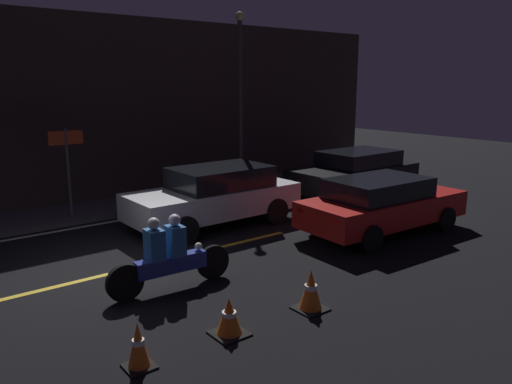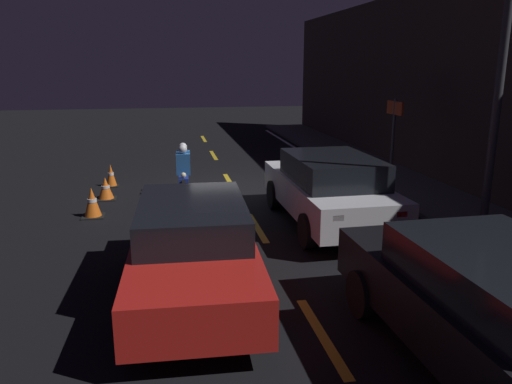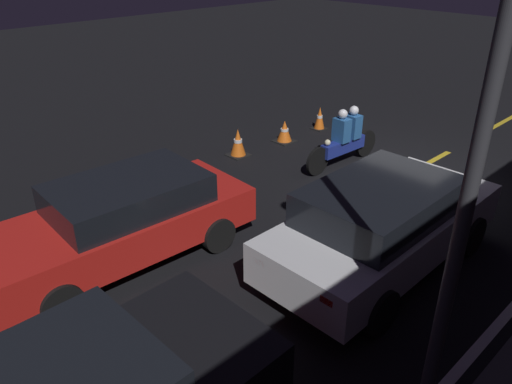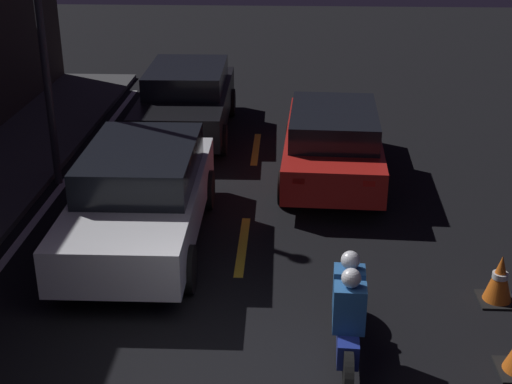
{
  "view_description": "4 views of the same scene",
  "coord_description": "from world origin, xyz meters",
  "px_view_note": "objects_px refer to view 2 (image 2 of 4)",
  "views": [
    {
      "loc": [
        -3.39,
        -9.07,
        3.71
      ],
      "look_at": [
        4.11,
        0.55,
        1.0
      ],
      "focal_mm": 35.0,
      "sensor_mm": 36.0,
      "label": 1
    },
    {
      "loc": [
        13.54,
        -1.92,
        3.4
      ],
      "look_at": [
        4.72,
        -0.25,
        1.11
      ],
      "focal_mm": 35.0,
      "sensor_mm": 36.0,
      "label": 2
    },
    {
      "loc": [
        9.78,
        5.1,
        4.85
      ],
      "look_at": [
        4.82,
        -0.04,
        1.23
      ],
      "focal_mm": 35.0,
      "sensor_mm": 36.0,
      "label": 3
    },
    {
      "loc": [
        -6.45,
        -0.68,
        5.21
      ],
      "look_at": [
        3.75,
        -0.2,
        0.82
      ],
      "focal_mm": 50.0,
      "sensor_mm": 36.0,
      "label": 4
    }
  ],
  "objects_px": {
    "taxi_red": "(193,246)",
    "street_lamp": "(501,75)",
    "traffic_cone_mid": "(106,189)",
    "traffic_cone_far": "(92,203)",
    "van_black": "(493,305)",
    "shop_sign": "(394,125)",
    "traffic_cone_near": "(111,176)",
    "motorcycle": "(184,172)",
    "sedan_white": "(329,188)"
  },
  "relations": [
    {
      "from": "taxi_red",
      "to": "van_black",
      "type": "height_order",
      "value": "van_black"
    },
    {
      "from": "traffic_cone_mid",
      "to": "traffic_cone_far",
      "type": "bearing_deg",
      "value": -5.2
    },
    {
      "from": "sedan_white",
      "to": "traffic_cone_mid",
      "type": "bearing_deg",
      "value": 57.97
    },
    {
      "from": "taxi_red",
      "to": "traffic_cone_mid",
      "type": "xyz_separation_m",
      "value": [
        -5.94,
        -1.89,
        -0.47
      ]
    },
    {
      "from": "taxi_red",
      "to": "motorcycle",
      "type": "height_order",
      "value": "taxi_red"
    },
    {
      "from": "sedan_white",
      "to": "van_black",
      "type": "distance_m",
      "value": 5.5
    },
    {
      "from": "taxi_red",
      "to": "traffic_cone_far",
      "type": "bearing_deg",
      "value": -152.66
    },
    {
      "from": "sedan_white",
      "to": "van_black",
      "type": "height_order",
      "value": "sedan_white"
    },
    {
      "from": "traffic_cone_near",
      "to": "traffic_cone_far",
      "type": "bearing_deg",
      "value": -2.84
    },
    {
      "from": "taxi_red",
      "to": "motorcycle",
      "type": "distance_m",
      "value": 5.88
    },
    {
      "from": "sedan_white",
      "to": "traffic_cone_mid",
      "type": "distance_m",
      "value": 5.89
    },
    {
      "from": "taxi_red",
      "to": "street_lamp",
      "type": "distance_m",
      "value": 5.79
    },
    {
      "from": "street_lamp",
      "to": "van_black",
      "type": "bearing_deg",
      "value": -33.23
    },
    {
      "from": "sedan_white",
      "to": "traffic_cone_mid",
      "type": "relative_size",
      "value": 7.73
    },
    {
      "from": "traffic_cone_far",
      "to": "shop_sign",
      "type": "height_order",
      "value": "shop_sign"
    },
    {
      "from": "taxi_red",
      "to": "van_black",
      "type": "bearing_deg",
      "value": 52.86
    },
    {
      "from": "van_black",
      "to": "motorcycle",
      "type": "xyz_separation_m",
      "value": [
        -8.49,
        -3.03,
        -0.15
      ]
    },
    {
      "from": "van_black",
      "to": "traffic_cone_far",
      "type": "height_order",
      "value": "van_black"
    },
    {
      "from": "traffic_cone_near",
      "to": "traffic_cone_far",
      "type": "height_order",
      "value": "traffic_cone_far"
    },
    {
      "from": "van_black",
      "to": "traffic_cone_far",
      "type": "distance_m",
      "value": 8.74
    },
    {
      "from": "taxi_red",
      "to": "van_black",
      "type": "relative_size",
      "value": 0.99
    },
    {
      "from": "taxi_red",
      "to": "street_lamp",
      "type": "relative_size",
      "value": 0.78
    },
    {
      "from": "traffic_cone_near",
      "to": "street_lamp",
      "type": "distance_m",
      "value": 10.3
    },
    {
      "from": "traffic_cone_near",
      "to": "street_lamp",
      "type": "bearing_deg",
      "value": 45.9
    },
    {
      "from": "sedan_white",
      "to": "traffic_cone_far",
      "type": "height_order",
      "value": "sedan_white"
    },
    {
      "from": "motorcycle",
      "to": "taxi_red",
      "type": "bearing_deg",
      "value": 1.72
    },
    {
      "from": "street_lamp",
      "to": "traffic_cone_mid",
      "type": "bearing_deg",
      "value": -127.38
    },
    {
      "from": "sedan_white",
      "to": "traffic_cone_mid",
      "type": "height_order",
      "value": "sedan_white"
    },
    {
      "from": "motorcycle",
      "to": "traffic_cone_near",
      "type": "xyz_separation_m",
      "value": [
        -1.52,
        -2.01,
        -0.34
      ]
    },
    {
      "from": "sedan_white",
      "to": "shop_sign",
      "type": "height_order",
      "value": "shop_sign"
    },
    {
      "from": "traffic_cone_near",
      "to": "traffic_cone_far",
      "type": "distance_m",
      "value": 3.0
    },
    {
      "from": "traffic_cone_mid",
      "to": "traffic_cone_far",
      "type": "relative_size",
      "value": 0.84
    },
    {
      "from": "street_lamp",
      "to": "taxi_red",
      "type": "bearing_deg",
      "value": -84.3
    },
    {
      "from": "motorcycle",
      "to": "shop_sign",
      "type": "height_order",
      "value": "shop_sign"
    },
    {
      "from": "sedan_white",
      "to": "taxi_red",
      "type": "bearing_deg",
      "value": 132.32
    },
    {
      "from": "van_black",
      "to": "shop_sign",
      "type": "relative_size",
      "value": 1.91
    },
    {
      "from": "sedan_white",
      "to": "motorcycle",
      "type": "bearing_deg",
      "value": 44.32
    },
    {
      "from": "sedan_white",
      "to": "traffic_cone_near",
      "type": "distance_m",
      "value": 6.75
    },
    {
      "from": "motorcycle",
      "to": "shop_sign",
      "type": "relative_size",
      "value": 1.01
    },
    {
      "from": "van_black",
      "to": "traffic_cone_near",
      "type": "distance_m",
      "value": 11.22
    },
    {
      "from": "motorcycle",
      "to": "street_lamp",
      "type": "bearing_deg",
      "value": 46.46
    },
    {
      "from": "van_black",
      "to": "street_lamp",
      "type": "bearing_deg",
      "value": -34.05
    },
    {
      "from": "motorcycle",
      "to": "street_lamp",
      "type": "height_order",
      "value": "street_lamp"
    },
    {
      "from": "van_black",
      "to": "traffic_cone_mid",
      "type": "height_order",
      "value": "van_black"
    },
    {
      "from": "sedan_white",
      "to": "street_lamp",
      "type": "relative_size",
      "value": 0.79
    },
    {
      "from": "traffic_cone_mid",
      "to": "sedan_white",
      "type": "bearing_deg",
      "value": 58.48
    },
    {
      "from": "shop_sign",
      "to": "traffic_cone_near",
      "type": "bearing_deg",
      "value": -102.13
    },
    {
      "from": "traffic_cone_mid",
      "to": "traffic_cone_far",
      "type": "distance_m",
      "value": 1.55
    },
    {
      "from": "taxi_red",
      "to": "traffic_cone_mid",
      "type": "relative_size",
      "value": 7.71
    },
    {
      "from": "taxi_red",
      "to": "street_lamp",
      "type": "height_order",
      "value": "street_lamp"
    }
  ]
}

